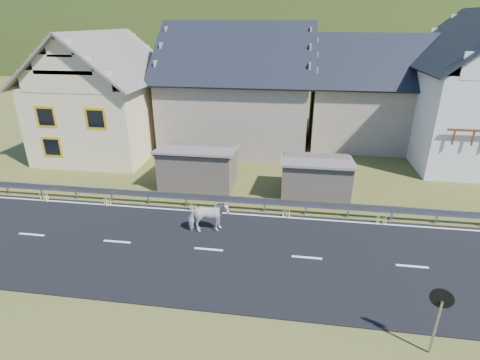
# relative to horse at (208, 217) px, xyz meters

# --- Properties ---
(ground) EXTENTS (160.00, 160.00, 0.00)m
(ground) POSITION_rel_horse_xyz_m (0.30, -1.40, -0.79)
(ground) COLOR #3F4617
(ground) RESTS_ON ground
(road) EXTENTS (60.00, 7.00, 0.04)m
(road) POSITION_rel_horse_xyz_m (0.30, -1.40, -0.77)
(road) COLOR black
(road) RESTS_ON ground
(lane_markings) EXTENTS (60.00, 6.60, 0.01)m
(lane_markings) POSITION_rel_horse_xyz_m (0.30, -1.40, -0.74)
(lane_markings) COLOR silver
(lane_markings) RESTS_ON road
(guardrail) EXTENTS (28.10, 0.09, 0.75)m
(guardrail) POSITION_rel_horse_xyz_m (0.30, 2.28, -0.22)
(guardrail) COLOR #93969B
(guardrail) RESTS_ON ground
(shed_left) EXTENTS (4.30, 3.30, 2.40)m
(shed_left) POSITION_rel_horse_xyz_m (-1.70, 5.10, 0.31)
(shed_left) COLOR brown
(shed_left) RESTS_ON ground
(shed_right) EXTENTS (3.80, 2.90, 2.20)m
(shed_right) POSITION_rel_horse_xyz_m (4.80, 4.60, 0.21)
(shed_right) COLOR brown
(shed_right) RESTS_ON ground
(house_cream) EXTENTS (7.80, 9.80, 8.30)m
(house_cream) POSITION_rel_horse_xyz_m (-9.70, 10.60, 3.57)
(house_cream) COLOR beige
(house_cream) RESTS_ON ground
(house_stone_a) EXTENTS (10.80, 9.80, 8.90)m
(house_stone_a) POSITION_rel_horse_xyz_m (-0.70, 13.60, 3.85)
(house_stone_a) COLOR gray
(house_stone_a) RESTS_ON ground
(house_stone_b) EXTENTS (9.80, 8.80, 8.10)m
(house_stone_b) POSITION_rel_horse_xyz_m (9.30, 15.60, 3.45)
(house_stone_b) COLOR gray
(house_stone_b) RESTS_ON ground
(house_white) EXTENTS (8.80, 10.80, 9.70)m
(house_white) POSITION_rel_horse_xyz_m (15.30, 12.60, 4.27)
(house_white) COLOR silver
(house_white) RESTS_ON ground
(mountain) EXTENTS (440.00, 280.00, 260.00)m
(mountain) POSITION_rel_horse_xyz_m (5.30, 178.60, -20.79)
(mountain) COLOR #1C350D
(mountain) RESTS_ON ground
(conifer_patch) EXTENTS (76.00, 50.00, 28.00)m
(conifer_patch) POSITION_rel_horse_xyz_m (-54.70, 108.60, 5.21)
(conifer_patch) COLOR black
(conifer_patch) RESTS_ON ground
(horse) EXTENTS (1.28, 1.92, 1.49)m
(horse) POSITION_rel_horse_xyz_m (0.00, 0.00, 0.00)
(horse) COLOR silver
(horse) RESTS_ON road
(traffic_mirror) EXTENTS (0.59, 0.25, 2.19)m
(traffic_mirror) POSITION_rel_horse_xyz_m (7.68, -5.49, 0.82)
(traffic_mirror) COLOR #93969B
(traffic_mirror) RESTS_ON ground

